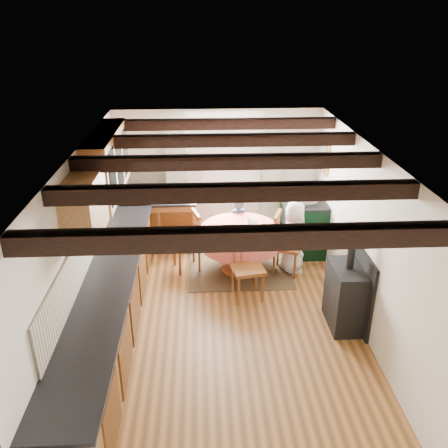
{
  "coord_description": "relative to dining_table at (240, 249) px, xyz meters",
  "views": [
    {
      "loc": [
        -0.32,
        -5.22,
        3.91
      ],
      "look_at": [
        0.0,
        0.8,
        1.15
      ],
      "focal_mm": 37.45,
      "sensor_mm": 36.0,
      "label": 1
    }
  ],
  "objects": [
    {
      "name": "floor",
      "position": [
        -0.29,
        -1.46,
        -0.38
      ],
      "size": [
        3.6,
        5.5,
        0.0
      ],
      "primitive_type": "cube",
      "color": "#A36732",
      "rests_on": "ground"
    },
    {
      "name": "ceiling",
      "position": [
        -0.29,
        -1.46,
        2.02
      ],
      "size": [
        3.6,
        5.5,
        0.0
      ],
      "primitive_type": "cube",
      "color": "white",
      "rests_on": "ground"
    },
    {
      "name": "wall_back",
      "position": [
        -0.29,
        1.29,
        0.82
      ],
      "size": [
        3.6,
        0.0,
        2.4
      ],
      "primitive_type": "cube",
      "color": "silver",
      "rests_on": "ground"
    },
    {
      "name": "wall_front",
      "position": [
        -0.29,
        -4.21,
        0.82
      ],
      "size": [
        3.6,
        0.0,
        2.4
      ],
      "primitive_type": "cube",
      "color": "silver",
      "rests_on": "ground"
    },
    {
      "name": "wall_left",
      "position": [
        -2.09,
        -1.46,
        0.82
      ],
      "size": [
        0.0,
        5.5,
        2.4
      ],
      "primitive_type": "cube",
      "color": "silver",
      "rests_on": "ground"
    },
    {
      "name": "wall_right",
      "position": [
        1.51,
        -1.46,
        0.82
      ],
      "size": [
        0.0,
        5.5,
        2.4
      ],
      "primitive_type": "cube",
      "color": "silver",
      "rests_on": "ground"
    },
    {
      "name": "beam_a",
      "position": [
        -0.29,
        -3.46,
        1.93
      ],
      "size": [
        3.6,
        0.16,
        0.16
      ],
      "primitive_type": "cube",
      "color": "black",
      "rests_on": "ceiling"
    },
    {
      "name": "beam_b",
      "position": [
        -0.29,
        -2.46,
        1.93
      ],
      "size": [
        3.6,
        0.16,
        0.16
      ],
      "primitive_type": "cube",
      "color": "black",
      "rests_on": "ceiling"
    },
    {
      "name": "beam_c",
      "position": [
        -0.29,
        -1.46,
        1.93
      ],
      "size": [
        3.6,
        0.16,
        0.16
      ],
      "primitive_type": "cube",
      "color": "black",
      "rests_on": "ceiling"
    },
    {
      "name": "beam_d",
      "position": [
        -0.29,
        -0.46,
        1.93
      ],
      "size": [
        3.6,
        0.16,
        0.16
      ],
      "primitive_type": "cube",
      "color": "black",
      "rests_on": "ceiling"
    },
    {
      "name": "beam_e",
      "position": [
        -0.29,
        0.54,
        1.93
      ],
      "size": [
        3.6,
        0.16,
        0.16
      ],
      "primitive_type": "cube",
      "color": "black",
      "rests_on": "ceiling"
    },
    {
      "name": "splash_left",
      "position": [
        -2.07,
        -1.16,
        0.82
      ],
      "size": [
        0.02,
        4.5,
        0.55
      ],
      "primitive_type": "cube",
      "color": "beige",
      "rests_on": "wall_left"
    },
    {
      "name": "splash_back",
      "position": [
        -1.29,
        1.27,
        0.82
      ],
      "size": [
        1.4,
        0.02,
        0.55
      ],
      "primitive_type": "cube",
      "color": "beige",
      "rests_on": "wall_back"
    },
    {
      "name": "base_cabinet_left",
      "position": [
        -1.79,
        -1.46,
        0.06
      ],
      "size": [
        0.6,
        5.3,
        0.88
      ],
      "primitive_type": "cube",
      "color": "#A0773B",
      "rests_on": "floor"
    },
    {
      "name": "base_cabinet_back",
      "position": [
        -1.34,
        0.99,
        0.06
      ],
      "size": [
        1.3,
        0.6,
        0.88
      ],
      "primitive_type": "cube",
      "color": "#A0773B",
      "rests_on": "floor"
    },
    {
      "name": "worktop_left",
      "position": [
        -1.77,
        -1.46,
        0.52
      ],
      "size": [
        0.64,
        5.3,
        0.04
      ],
      "primitive_type": "cube",
      "color": "black",
      "rests_on": "base_cabinet_left"
    },
    {
      "name": "worktop_back",
      "position": [
        -1.34,
        0.97,
        0.52
      ],
      "size": [
        1.3,
        0.64,
        0.04
      ],
      "primitive_type": "cube",
      "color": "black",
      "rests_on": "base_cabinet_back"
    },
    {
      "name": "wall_cabinet_glass",
      "position": [
        -1.92,
        -0.26,
        1.57
      ],
      "size": [
        0.34,
        1.8,
        0.9
      ],
      "primitive_type": "cube",
      "color": "#A0773B",
      "rests_on": "wall_left"
    },
    {
      "name": "wall_cabinet_solid",
      "position": [
        -1.92,
        -1.76,
        1.52
      ],
      "size": [
        0.34,
        0.9,
        0.7
      ],
      "primitive_type": "cube",
      "color": "#A0773B",
      "rests_on": "wall_left"
    },
    {
      "name": "window_frame",
      "position": [
        -0.19,
        1.27,
        1.22
      ],
      "size": [
        1.34,
        0.03,
        1.54
      ],
      "primitive_type": "cube",
      "color": "white",
      "rests_on": "wall_back"
    },
    {
      "name": "window_pane",
      "position": [
        -0.19,
        1.28,
        1.22
      ],
      "size": [
        1.2,
        0.01,
        1.4
      ],
      "primitive_type": "cube",
      "color": "white",
      "rests_on": "wall_back"
    },
    {
      "name": "curtain_left",
      "position": [
        -1.04,
        1.19,
        0.72
      ],
      "size": [
        0.35,
        0.1,
        2.1
      ],
      "primitive_type": "cube",
      "color": "#98AA7E",
      "rests_on": "wall_back"
    },
    {
      "name": "curtain_right",
      "position": [
        0.66,
        1.19,
        0.72
      ],
      "size": [
        0.35,
        0.1,
        2.1
      ],
      "primitive_type": "cube",
      "color": "#98AA7E",
      "rests_on": "wall_back"
    },
    {
      "name": "curtain_rod",
      "position": [
        -0.19,
        1.19,
        1.82
      ],
      "size": [
        2.0,
        0.03,
        0.03
      ],
      "primitive_type": "cylinder",
      "rotation": [
        0.0,
        1.57,
        0.0
      ],
      "color": "black",
      "rests_on": "wall_back"
    },
    {
      "name": "wall_picture",
      "position": [
        1.48,
        0.84,
        1.32
      ],
      "size": [
        0.04,
        0.5,
        0.6
      ],
      "primitive_type": "cube",
      "color": "gold",
      "rests_on": "wall_right"
    },
    {
      "name": "wall_plate",
      "position": [
        0.76,
        1.26,
        1.32
      ],
      "size": [
        0.3,
        0.02,
        0.3
      ],
      "primitive_type": "cylinder",
      "rotation": [
        1.57,
        0.0,
        0.0
      ],
      "color": "silver",
      "rests_on": "wall_back"
    },
    {
      "name": "rug",
      "position": [
        0.0,
        0.0,
        -0.38
      ],
      "size": [
        1.67,
        1.3,
        0.01
      ],
      "primitive_type": "cube",
      "color": "#47331A",
      "rests_on": "floor"
    },
    {
      "name": "dining_table",
      "position": [
        0.0,
        0.0,
        0.0
      ],
      "size": [
        1.27,
        1.27,
        0.77
      ],
      "primitive_type": null,
      "color": "#D55B43",
      "rests_on": "floor"
    },
    {
      "name": "chair_near",
      "position": [
        0.05,
        -0.79,
        0.14
      ],
      "size": [
        0.53,
        0.54,
        1.04
      ],
      "primitive_type": null,
      "rotation": [
        0.0,
        0.0,
        0.19
      ],
      "color": "brown",
      "rests_on": "floor"
    },
    {
      "name": "chair_left",
      "position": [
        -0.87,
        0.09,
        0.12
      ],
      "size": [
        0.55,
        0.54,
        1.0
      ],
      "primitive_type": null,
      "rotation": [
        0.0,
        0.0,
        -1.29
      ],
      "color": "brown",
      "rests_on": "floor"
    },
    {
      "name": "chair_right",
      "position": [
        0.75,
        -0.09,
        0.13
      ],
      "size": [
        0.58,
        0.57,
        1.03
      ],
      "primitive_type": null,
      "rotation": [
        0.0,
        0.0,
        1.23
      ],
      "color": "brown",
      "rests_on": "floor"
    },
    {
      "name": "aga_range",
      "position": [
        1.18,
        0.75,
        0.11
      ],
      "size": [
        0.69,
        1.06,
        0.98
      ],
      "primitive_type": null,
      "color": "black",
      "rests_on": "floor"
    },
    {
      "name": "cast_iron_stove",
      "position": [
        1.29,
        -1.53,
        0.3
      ],
      "size": [
        0.41,
        0.69,
        1.37
      ],
      "primitive_type": null,
      "color": "black",
      "rests_on": "floor"
    },
    {
      "name": "child_far",
      "position": [
        0.02,
        0.67,
        0.13
      ],
      "size": [
        0.4,
        0.29,
        1.02
      ],
      "primitive_type": "imported",
      "rotation": [
        0.0,
        0.0,
        3.27
      ],
      "color": "#35374D",
      "rests_on": "floor"
    },
    {
      "name": "child_right",
      "position": [
        0.86,
        -0.02,
        0.22
      ],
      "size": [
        0.42,
        0.61,
        1.2
      ],
      "primitive_type": "imported",
      "rotation": [
        0.0,
        0.0,
        1.64
      ],
      "color": "white",
      "rests_on": "floor"
    },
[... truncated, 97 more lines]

